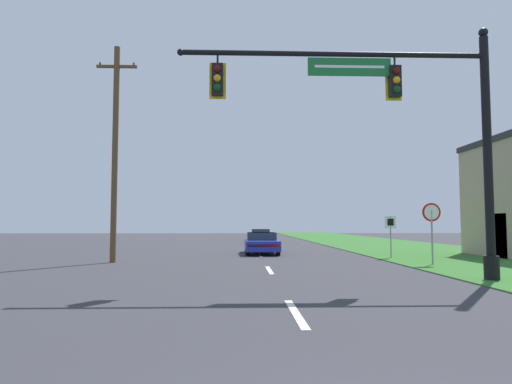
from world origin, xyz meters
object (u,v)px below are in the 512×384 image
object	(u,v)px
far_car	(261,236)
stop_sign	(432,220)
signal_mast	(410,124)
car_ahead	(261,243)
route_sign_post	(391,227)
utility_pole_near	(115,149)

from	to	relation	value
far_car	stop_sign	world-z (taller)	stop_sign
signal_mast	car_ahead	distance (m)	13.75
route_sign_post	signal_mast	bearing A→B (deg)	-104.43
signal_mast	route_sign_post	distance (m)	9.67
car_ahead	signal_mast	bearing A→B (deg)	-72.60
far_car	stop_sign	xyz separation A→B (m)	(6.02, -23.27, 1.26)
car_ahead	stop_sign	xyz separation A→B (m)	(6.66, -7.46, 1.26)
signal_mast	car_ahead	xyz separation A→B (m)	(-3.92, 12.52, -4.09)
route_sign_post	utility_pole_near	xyz separation A→B (m)	(-12.96, -1.99, 3.46)
route_sign_post	utility_pole_near	world-z (taller)	utility_pole_near
signal_mast	car_ahead	size ratio (longest dim) A/B	2.12
car_ahead	route_sign_post	distance (m)	7.27
far_car	route_sign_post	size ratio (longest dim) A/B	2.14
car_ahead	far_car	xyz separation A→B (m)	(0.63, 15.81, -0.00)
utility_pole_near	signal_mast	bearing A→B (deg)	-32.73
signal_mast	utility_pole_near	bearing A→B (deg)	147.27
utility_pole_near	far_car	bearing A→B (deg)	71.00
route_sign_post	utility_pole_near	distance (m)	13.56
far_car	signal_mast	bearing A→B (deg)	-83.37
signal_mast	route_sign_post	size ratio (longest dim) A/B	4.72
stop_sign	route_sign_post	xyz separation A→B (m)	(-0.45, 3.79, -0.34)
utility_pole_near	car_ahead	bearing A→B (deg)	39.94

